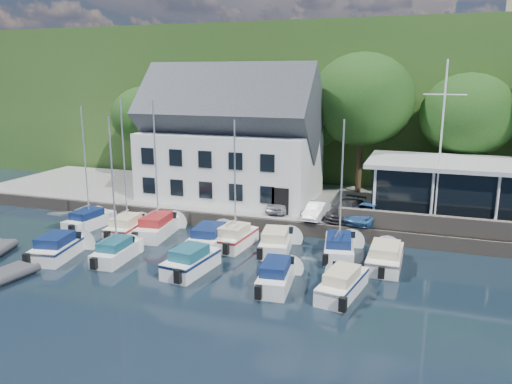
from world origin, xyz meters
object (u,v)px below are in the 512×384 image
at_px(harbor_building, 231,146).
at_px(boat_r2_4, 343,281).
at_px(boat_r1_1, 125,174).
at_px(car_white, 316,210).
at_px(club_pavilion, 461,190).
at_px(boat_r1_5, 276,240).
at_px(boat_r1_4, 235,178).
at_px(car_dgrey, 346,209).
at_px(boat_r1_7, 385,254).
at_px(car_blue, 367,212).
at_px(boat_r2_1, 113,194).
at_px(boat_r2_3, 277,273).
at_px(boat_r1_0, 86,172).
at_px(boat_r2_2, 191,259).
at_px(boat_r1_6, 341,189).
at_px(boat_r1_3, 210,235).
at_px(car_silver, 282,203).
at_px(dinghy_1, 7,273).
at_px(flagpole, 441,146).
at_px(boat_r1_2, 156,171).
at_px(boat_r2_0, 59,245).

xyz_separation_m(harbor_building, boat_r2_4, (11.83, -14.16, -4.63)).
bearing_deg(boat_r1_1, car_white, 17.70).
relative_size(club_pavilion, boat_r1_5, 2.23).
distance_m(boat_r1_1, boat_r1_4, 8.11).
bearing_deg(car_dgrey, car_white, -147.85).
bearing_deg(boat_r1_7, harbor_building, 145.64).
height_order(club_pavilion, car_white, club_pavilion).
xyz_separation_m(car_blue, boat_r2_1, (-13.81, -9.90, 2.50)).
distance_m(boat_r2_3, boat_r2_4, 3.53).
height_order(boat_r1_0, boat_r2_2, boat_r1_0).
distance_m(boat_r1_0, boat_r2_2, 12.71).
relative_size(boat_r1_4, boat_r2_4, 1.50).
bearing_deg(boat_r1_6, boat_r1_3, 176.78).
bearing_deg(boat_r2_2, club_pavilion, 48.73).
bearing_deg(car_blue, boat_r2_3, -93.66).
xyz_separation_m(harbor_building, boat_r1_7, (13.57, -9.40, -4.64)).
xyz_separation_m(boat_r1_5, boat_r1_7, (6.85, -0.38, -0.03)).
height_order(car_dgrey, boat_r1_4, boat_r1_4).
relative_size(car_silver, boat_r1_0, 0.44).
distance_m(car_blue, dinghy_1, 23.03).
relative_size(boat_r1_5, boat_r2_1, 0.71).
bearing_deg(car_blue, flagpole, 18.64).
bearing_deg(boat_r1_0, car_white, 21.14).
relative_size(boat_r2_2, boat_r2_4, 0.92).
distance_m(boat_r1_0, boat_r1_4, 11.83).
relative_size(harbor_building, boat_r1_6, 1.68).
bearing_deg(boat_r1_2, dinghy_1, -118.31).
bearing_deg(harbor_building, boat_r1_2, -104.10).
bearing_deg(boat_r2_4, boat_r1_6, 111.43).
distance_m(car_dgrey, boat_r1_3, 10.03).
distance_m(car_dgrey, boat_r1_0, 19.05).
xyz_separation_m(boat_r1_4, boat_r2_4, (7.91, -5.10, -3.87)).
height_order(boat_r2_0, dinghy_1, boat_r2_0).
relative_size(boat_r1_1, boat_r1_6, 1.03).
relative_size(club_pavilion, boat_r1_1, 1.49).
bearing_deg(boat_r2_3, boat_r2_1, 171.23).
xyz_separation_m(boat_r2_0, boat_r2_1, (3.76, 0.73, 3.43)).
xyz_separation_m(car_silver, boat_r1_4, (-1.43, -6.04, 2.96)).
bearing_deg(boat_r2_4, boat_r1_1, 172.91).
height_order(car_white, car_blue, car_blue).
height_order(harbor_building, boat_r1_2, harbor_building).
xyz_separation_m(boat_r1_1, boat_r1_7, (17.75, -0.15, -3.72)).
height_order(boat_r1_5, boat_r1_7, boat_r1_5).
xyz_separation_m(boat_r1_6, boat_r1_7, (2.88, -0.86, -3.58)).
bearing_deg(car_blue, boat_r1_0, -151.41).
distance_m(boat_r1_6, boat_r2_2, 9.96).
bearing_deg(boat_r1_1, boat_r1_0, 165.42).
distance_m(boat_r1_3, boat_r1_4, 4.22).
distance_m(car_silver, boat_r2_4, 12.92).
bearing_deg(boat_r1_6, boat_r2_0, -169.60).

